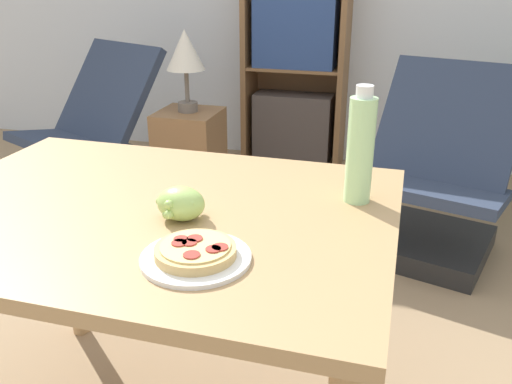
{
  "coord_description": "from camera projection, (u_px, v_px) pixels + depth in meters",
  "views": [
    {
      "loc": [
        0.71,
        -1.16,
        1.31
      ],
      "look_at": [
        0.39,
        -0.04,
        0.82
      ],
      "focal_mm": 38.0,
      "sensor_mm": 36.0,
      "label": 1
    }
  ],
  "objects": [
    {
      "name": "side_table",
      "position": [
        190.0,
        158.0,
        3.14
      ],
      "size": [
        0.34,
        0.34,
        0.55
      ],
      "color": "brown",
      "rests_on": "ground_plane"
    },
    {
      "name": "grape_bunch",
      "position": [
        180.0,
        204.0,
        1.25
      ],
      "size": [
        0.12,
        0.1,
        0.08
      ],
      "color": "#A8CC66",
      "rests_on": "dining_table"
    },
    {
      "name": "dining_table",
      "position": [
        153.0,
        243.0,
        1.37
      ],
      "size": [
        1.19,
        0.87,
        0.76
      ],
      "color": "tan",
      "rests_on": "ground_plane"
    },
    {
      "name": "table_lamp",
      "position": [
        185.0,
        54.0,
        2.91
      ],
      "size": [
        0.21,
        0.21,
        0.45
      ],
      "color": "#665B51",
      "rests_on": "side_table"
    },
    {
      "name": "lounge_chair_far",
      "position": [
        431.0,
        195.0,
        2.6
      ],
      "size": [
        0.81,
        0.91,
        0.88
      ],
      "rotation": [
        0.0,
        0.0,
        -0.28
      ],
      "color": "black",
      "rests_on": "ground_plane"
    },
    {
      "name": "drink_bottle",
      "position": [
        360.0,
        149.0,
        1.31
      ],
      "size": [
        0.07,
        0.07,
        0.29
      ],
      "color": "#B7EAA3",
      "rests_on": "dining_table"
    },
    {
      "name": "lounge_chair_near",
      "position": [
        90.0,
        150.0,
        3.23
      ],
      "size": [
        0.87,
        0.96,
        0.88
      ],
      "rotation": [
        0.0,
        0.0,
        -0.43
      ],
      "color": "black",
      "rests_on": "ground_plane"
    },
    {
      "name": "bookshelf",
      "position": [
        295.0,
        76.0,
        3.64
      ],
      "size": [
        0.68,
        0.32,
        1.34
      ],
      "color": "brown",
      "rests_on": "ground_plane"
    },
    {
      "name": "pizza_on_plate",
      "position": [
        196.0,
        254.0,
        1.08
      ],
      "size": [
        0.22,
        0.22,
        0.04
      ],
      "color": "white",
      "rests_on": "dining_table"
    }
  ]
}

